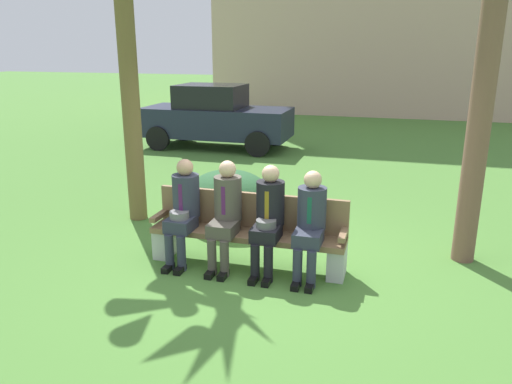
{
  "coord_description": "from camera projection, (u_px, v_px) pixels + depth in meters",
  "views": [
    {
      "loc": [
        1.48,
        -5.65,
        2.65
      ],
      "look_at": [
        -0.23,
        0.21,
        0.85
      ],
      "focal_mm": 34.75,
      "sensor_mm": 36.0,
      "label": 1
    }
  ],
  "objects": [
    {
      "name": "ground_plane",
      "position": [
        269.0,
        261.0,
        6.35
      ],
      "size": [
        80.0,
        80.0,
        0.0
      ],
      "primitive_type": "plane",
      "color": "#4A7D33"
    },
    {
      "name": "park_bench",
      "position": [
        248.0,
        231.0,
        6.17
      ],
      "size": [
        2.44,
        0.44,
        0.9
      ],
      "color": "brown",
      "rests_on": "ground"
    },
    {
      "name": "seated_man_leftmost",
      "position": [
        183.0,
        206.0,
        6.18
      ],
      "size": [
        0.34,
        0.72,
        1.31
      ],
      "color": "#2D3342",
      "rests_on": "ground"
    },
    {
      "name": "seated_man_centerleft",
      "position": [
        226.0,
        209.0,
        6.03
      ],
      "size": [
        0.34,
        0.72,
        1.33
      ],
      "color": "#4C473D",
      "rests_on": "ground"
    },
    {
      "name": "seated_man_centerright",
      "position": [
        268.0,
        215.0,
        5.88
      ],
      "size": [
        0.34,
        0.72,
        1.31
      ],
      "color": "black",
      "rests_on": "ground"
    },
    {
      "name": "seated_man_rightmost",
      "position": [
        310.0,
        220.0,
        5.75
      ],
      "size": [
        0.34,
        0.72,
        1.28
      ],
      "color": "#2D3342",
      "rests_on": "ground"
    },
    {
      "name": "shrub_near_bench",
      "position": [
        229.0,
        197.0,
        7.6
      ],
      "size": [
        1.35,
        1.24,
        0.84
      ],
      "primitive_type": "ellipsoid",
      "color": "#295630",
      "rests_on": "ground"
    },
    {
      "name": "parked_car_near",
      "position": [
        216.0,
        117.0,
        13.2
      ],
      "size": [
        3.91,
        1.71,
        1.68
      ],
      "color": "#1E2338",
      "rests_on": "ground"
    }
  ]
}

